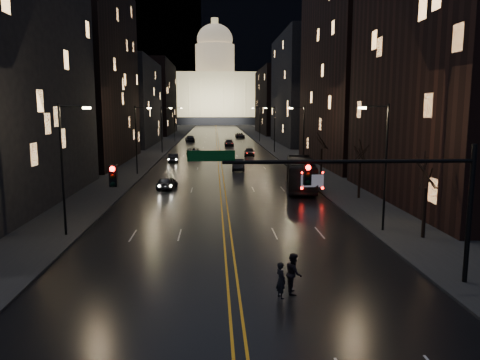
{
  "coord_description": "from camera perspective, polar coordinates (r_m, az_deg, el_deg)",
  "views": [
    {
      "loc": [
        -0.86,
        -21.52,
        8.68
      ],
      "look_at": [
        0.95,
        11.24,
        3.63
      ],
      "focal_mm": 35.0,
      "sensor_mm": 36.0,
      "label": 1
    }
  ],
  "objects": [
    {
      "name": "building_right_tall",
      "position": [
        75.49,
        14.28,
        16.34
      ],
      "size": [
        12.0,
        30.0,
        38.0
      ],
      "primitive_type": "cube",
      "color": "black",
      "rests_on": "ground"
    },
    {
      "name": "building_right_near",
      "position": [
        47.04,
        25.12,
        11.98
      ],
      "size": [
        12.0,
        26.0,
        24.0
      ],
      "primitive_type": "cube",
      "color": "black",
      "rests_on": "ground"
    },
    {
      "name": "receding_car_b",
      "position": [
        85.4,
        1.16,
        3.45
      ],
      "size": [
        2.25,
        4.84,
        1.6
      ],
      "primitive_type": "imported",
      "rotation": [
        0.0,
        0.0,
        -0.08
      ],
      "color": "black",
      "rests_on": "ground"
    },
    {
      "name": "streetlamp_right_far",
      "position": [
        92.33,
        4.12,
        6.49
      ],
      "size": [
        2.13,
        0.25,
        9.0
      ],
      "color": "black",
      "rests_on": "ground"
    },
    {
      "name": "mountain_ridge",
      "position": [
        407.5,
        2.73,
        16.67
      ],
      "size": [
        520.0,
        60.0,
        130.0
      ],
      "primitive_type": "cube",
      "color": "black",
      "rests_on": "ground"
    },
    {
      "name": "road",
      "position": [
        151.77,
        -2.85,
        5.45
      ],
      "size": [
        20.0,
        320.0,
        0.02
      ],
      "primitive_type": "cube",
      "color": "black",
      "rests_on": "ground"
    },
    {
      "name": "pedestrian_b",
      "position": [
        22.61,
        6.57,
        -11.22
      ],
      "size": [
        0.59,
        0.99,
        1.96
      ],
      "primitive_type": "imported",
      "rotation": [
        0.0,
        0.0,
        1.5
      ],
      "color": "black",
      "rests_on": "ground"
    },
    {
      "name": "pedestrian_a",
      "position": [
        22.04,
        5.01,
        -12.07
      ],
      "size": [
        0.62,
        0.74,
        1.72
      ],
      "primitive_type": "imported",
      "rotation": [
        0.0,
        0.0,
        1.97
      ],
      "color": "black",
      "rests_on": "ground"
    },
    {
      "name": "building_left_dist",
      "position": [
        162.8,
        -10.43,
        9.77
      ],
      "size": [
        12.0,
        40.0,
        24.0
      ],
      "primitive_type": "cube",
      "color": "black",
      "rests_on": "ground"
    },
    {
      "name": "receding_car_d",
      "position": [
        138.6,
        -0.0,
        5.46
      ],
      "size": [
        2.73,
        5.48,
        1.49
      ],
      "primitive_type": "imported",
      "rotation": [
        0.0,
        0.0,
        0.05
      ],
      "color": "black",
      "rests_on": "ground"
    },
    {
      "name": "streetlamp_left_dist",
      "position": [
        121.98,
        -7.91,
        6.97
      ],
      "size": [
        2.13,
        0.25,
        9.0
      ],
      "color": "black",
      "rests_on": "ground"
    },
    {
      "name": "sidewalk_left",
      "position": [
        152.33,
        -8.15,
        5.41
      ],
      "size": [
        8.0,
        320.0,
        0.16
      ],
      "primitive_type": "cube",
      "color": "black",
      "rests_on": "ground"
    },
    {
      "name": "tree_right_near",
      "position": [
        32.87,
        21.8,
        0.86
      ],
      "size": [
        2.4,
        2.4,
        6.65
      ],
      "color": "black",
      "rests_on": "ground"
    },
    {
      "name": "streetlamp_left_near",
      "position": [
        33.24,
        -20.58,
        1.98
      ],
      "size": [
        2.13,
        0.25,
        9.0
      ],
      "color": "black",
      "rests_on": "ground"
    },
    {
      "name": "building_left_mid",
      "position": [
        78.34,
        -18.49,
        12.19
      ],
      "size": [
        12.0,
        30.0,
        28.0
      ],
      "primitive_type": "cube",
      "color": "black",
      "rests_on": "ground"
    },
    {
      "name": "sidewalk_right",
      "position": [
        152.49,
        2.44,
        5.5
      ],
      "size": [
        8.0,
        320.0,
        0.16
      ],
      "primitive_type": "cube",
      "color": "black",
      "rests_on": "ground"
    },
    {
      "name": "tree_right_mid",
      "position": [
        45.86,
        14.46,
        3.27
      ],
      "size": [
        2.4,
        2.4,
        6.65
      ],
      "color": "black",
      "rests_on": "ground"
    },
    {
      "name": "oncoming_car_c",
      "position": [
        86.51,
        -5.66,
        3.47
      ],
      "size": [
        3.07,
        5.9,
        1.59
      ],
      "primitive_type": "imported",
      "rotation": [
        0.0,
        0.0,
        3.22
      ],
      "color": "black",
      "rests_on": "ground"
    },
    {
      "name": "bus",
      "position": [
        51.1,
        7.42,
        0.78
      ],
      "size": [
        4.42,
        12.25,
        3.34
      ],
      "primitive_type": "imported",
      "rotation": [
        0.0,
        0.0,
        -0.14
      ],
      "color": "black",
      "rests_on": "ground"
    },
    {
      "name": "oncoming_car_a",
      "position": [
        51.2,
        -8.88,
        -0.31
      ],
      "size": [
        2.24,
        4.38,
        1.43
      ],
      "primitive_type": "imported",
      "rotation": [
        0.0,
        0.0,
        3.01
      ],
      "color": "black",
      "rests_on": "ground"
    },
    {
      "name": "streetlamp_left_mid",
      "position": [
        62.42,
        -12.39,
        5.24
      ],
      "size": [
        2.13,
        0.25,
        9.0
      ],
      "color": "black",
      "rests_on": "ground"
    },
    {
      "name": "building_left_far",
      "position": [
        115.3,
        -13.4,
        9.16
      ],
      "size": [
        12.0,
        34.0,
        20.0
      ],
      "primitive_type": "cube",
      "color": "black",
      "rests_on": "ground"
    },
    {
      "name": "oncoming_car_b",
      "position": [
        76.61,
        -8.11,
        2.69
      ],
      "size": [
        1.79,
        4.48,
        1.45
      ],
      "primitive_type": "imported",
      "rotation": [
        0.0,
        0.0,
        3.2
      ],
      "color": "black",
      "rests_on": "ground"
    },
    {
      "name": "center_line",
      "position": [
        151.77,
        -2.85,
        5.46
      ],
      "size": [
        0.62,
        320.0,
        0.01
      ],
      "primitive_type": "cube",
      "color": "orange",
      "rests_on": "road"
    },
    {
      "name": "oncoming_car_d",
      "position": [
        123.87,
        -6.12,
        5.05
      ],
      "size": [
        2.93,
        5.86,
        1.64
      ],
      "primitive_type": "imported",
      "rotation": [
        0.0,
        0.0,
        3.26
      ],
      "color": "black",
      "rests_on": "ground"
    },
    {
      "name": "receding_car_c",
      "position": [
        107.9,
        -1.34,
        4.52
      ],
      "size": [
        2.12,
        5.21,
        1.51
      ],
      "primitive_type": "imported",
      "rotation": [
        0.0,
        0.0,
        -0.0
      ],
      "color": "black",
      "rests_on": "ground"
    },
    {
      "name": "streetlamp_left_far",
      "position": [
        92.13,
        -9.43,
        6.39
      ],
      "size": [
        2.13,
        0.25,
        9.0
      ],
      "color": "black",
      "rests_on": "ground"
    },
    {
      "name": "building_right_mid",
      "position": [
        115.68,
        7.87,
        10.8
      ],
      "size": [
        12.0,
        34.0,
        26.0
      ],
      "primitive_type": "cube",
      "color": "black",
      "rests_on": "ground"
    },
    {
      "name": "capitol",
      "position": [
        271.65,
        -3.04,
        10.51
      ],
      "size": [
        90.0,
        50.0,
        58.5
      ],
      "color": "black",
      "rests_on": "ground"
    },
    {
      "name": "ground",
      "position": [
        23.22,
        -0.84,
        -13.21
      ],
      "size": [
        900.0,
        900.0,
        0.0
      ],
      "primitive_type": "plane",
      "color": "black",
      "rests_on": "ground"
    },
    {
      "name": "traffic_signal",
      "position": [
        22.83,
        14.12,
        -0.53
      ],
      "size": [
        17.29,
        0.45,
        7.0
      ],
      "color": "black",
      "rests_on": "ground"
    },
    {
      "name": "building_right_dist",
      "position": [
        163.01,
        4.6,
        9.53
      ],
      "size": [
        12.0,
        40.0,
        22.0
      ],
      "primitive_type": "cube",
      "color": "black",
      "rests_on": "ground"
    },
    {
      "name": "streetlamp_right_dist",
      "position": [
        122.13,
        2.33,
        7.04
      ],
      "size": [
        2.13,
        0.25,
        9.0
      ],
      "color": "black",
      "rests_on": "ground"
    },
    {
      "name": "streetlamp_right_near",
      "position": [
        33.8,
        17.07,
        2.25
      ],
      "size": [
        2.13,
        0.25,
        9.0
      ],
      "color": "black",
      "rests_on": "ground"
    },
    {
      "name": "receding_car_a",
      "position": [
        65.93,
        -0.22,
        1.87
      ],
      "size": [
        1.86,
        4.9,
        1.6
      ],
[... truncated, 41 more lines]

